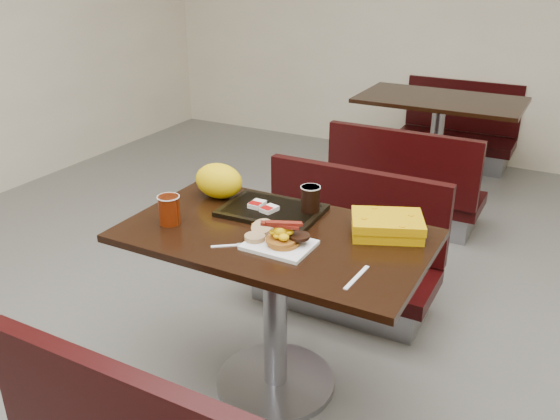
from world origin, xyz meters
The scene contains 24 objects.
floor centered at (0.00, 0.00, 0.00)m, with size 6.00×7.00×0.01m, color slate.
table_near centered at (0.00, 0.00, 0.38)m, with size 1.20×0.70×0.75m, color black, non-canonical shape.
bench_near_n centered at (0.00, 0.70, 0.36)m, with size 1.00×0.46×0.72m, color black, non-canonical shape.
table_far centered at (0.00, 2.60, 0.38)m, with size 1.20×0.70×0.75m, color black, non-canonical shape.
bench_far_s centered at (0.00, 1.90, 0.36)m, with size 1.00×0.46×0.72m, color black, non-canonical shape.
bench_far_n centered at (0.00, 3.30, 0.36)m, with size 1.00×0.46×0.72m, color black, non-canonical shape.
platter centered at (0.07, -0.10, 0.76)m, with size 0.25×0.19×0.01m, color white.
pancake_stack centered at (0.09, -0.10, 0.78)m, with size 0.12×0.12×0.02m, color #A7671B.
sausage_patty centered at (0.14, -0.07, 0.80)m, with size 0.08×0.08×0.01m, color black.
scrambled_eggs centered at (0.08, -0.10, 0.81)m, with size 0.09×0.08×0.05m, color yellow.
bacon_strips centered at (0.07, -0.10, 0.84)m, with size 0.14×0.06×0.01m, color #440407, non-canonical shape.
muffin_bottom centered at (-0.02, -0.12, 0.77)m, with size 0.08×0.08×0.02m, color tan.
muffin_top centered at (-0.03, -0.05, 0.79)m, with size 0.09×0.09×0.02m, color tan.
coffee_cup_near centered at (-0.41, -0.13, 0.81)m, with size 0.08×0.08×0.12m, color #8E2405.
fork centered at (-0.11, -0.20, 0.75)m, with size 0.14×0.03×0.00m, color white, non-canonical shape.
knife centered at (0.41, -0.18, 0.75)m, with size 0.18×0.01×0.00m, color white.
condiment_syrup centered at (-0.10, 0.03, 0.75)m, with size 0.04×0.03×0.01m, color #B05507.
condiment_ketchup centered at (0.01, 0.12, 0.76)m, with size 0.04×0.03×0.01m, color #8C0504.
tray centered at (-0.10, 0.16, 0.76)m, with size 0.41×0.29×0.02m, color black.
hashbrown_sleeve_left centered at (-0.17, 0.15, 0.78)m, with size 0.05×0.07×0.02m, color silver.
hashbrown_sleeve_right centered at (-0.10, 0.13, 0.78)m, with size 0.05×0.07×0.02m, color silver.
coffee_cup_far centered at (0.05, 0.22, 0.82)m, with size 0.08×0.08×0.11m, color black.
clamshell centered at (0.39, 0.19, 0.79)m, with size 0.27×0.21×0.07m, color #D29603.
paper_bag centered at (-0.39, 0.20, 0.83)m, with size 0.22×0.16×0.15m, color #FEBD08.
Camera 1 is at (1.00, -1.82, 1.76)m, focal length 37.69 mm.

